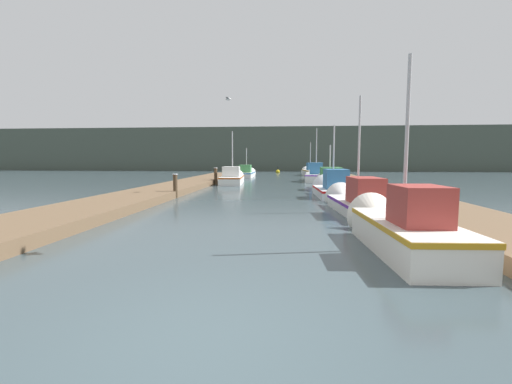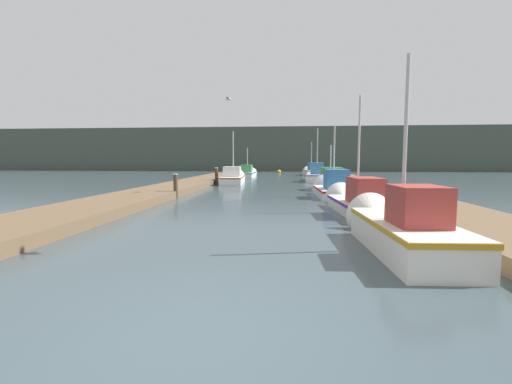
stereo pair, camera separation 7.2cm
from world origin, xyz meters
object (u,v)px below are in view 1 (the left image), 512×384
object	(u,v)px
fishing_boat_1	(356,201)
mooring_piling_0	(175,186)
fishing_boat_5	(316,175)
fishing_boat_2	(332,188)
fishing_boat_3	(329,181)
seagull_1	(228,99)
fishing_boat_6	(247,173)
fishing_boat_4	(233,178)
fishing_boat_7	(310,171)
fishing_boat_0	(400,227)
mooring_piling_1	(216,176)
channel_buoy	(278,172)

from	to	relation	value
fishing_boat_1	mooring_piling_0	world-z (taller)	fishing_boat_1
fishing_boat_1	fishing_boat_5	size ratio (longest dim) A/B	0.87
fishing_boat_2	fishing_boat_3	distance (m)	4.21
mooring_piling_0	fishing_boat_3	bearing A→B (deg)	36.62
seagull_1	fishing_boat_6	bearing A→B (deg)	9.01
fishing_boat_4	fishing_boat_7	bearing A→B (deg)	59.17
fishing_boat_5	seagull_1	size ratio (longest dim) A/B	11.19
fishing_boat_7	mooring_piling_0	bearing A→B (deg)	-113.26
fishing_boat_6	fishing_boat_2	bearing A→B (deg)	-69.51
fishing_boat_3	fishing_boat_5	distance (m)	8.13
fishing_boat_6	seagull_1	distance (m)	20.51
fishing_boat_1	fishing_boat_6	distance (m)	24.64
fishing_boat_0	mooring_piling_0	bearing A→B (deg)	129.46
fishing_boat_0	mooring_piling_1	xyz separation A→B (m)	(-7.91, 17.77, 0.19)
fishing_boat_0	channel_buoy	world-z (taller)	fishing_boat_0
fishing_boat_6	mooring_piling_0	world-z (taller)	fishing_boat_6
fishing_boat_2	fishing_boat_3	size ratio (longest dim) A/B	1.07
fishing_boat_5	seagull_1	bearing A→B (deg)	-106.57
fishing_boat_2	channel_buoy	distance (m)	28.91
fishing_boat_4	mooring_piling_1	xyz separation A→B (m)	(-1.05, -1.65, 0.22)
fishing_boat_4	fishing_boat_5	size ratio (longest dim) A/B	0.96
fishing_boat_1	fishing_boat_7	world-z (taller)	fishing_boat_1
fishing_boat_7	seagull_1	size ratio (longest dim) A/B	10.07
fishing_boat_4	mooring_piling_1	size ratio (longest dim) A/B	4.59
fishing_boat_4	fishing_boat_3	bearing A→B (deg)	-35.28
fishing_boat_6	mooring_piling_1	xyz separation A→B (m)	(-1.08, -11.19, 0.25)
seagull_1	mooring_piling_0	bearing A→B (deg)	98.24
fishing_boat_2	fishing_boat_6	xyz separation A→B (m)	(-6.72, 18.11, 0.01)
fishing_boat_2	mooring_piling_1	bearing A→B (deg)	136.13
fishing_boat_3	mooring_piling_0	size ratio (longest dim) A/B	3.72
fishing_boat_0	fishing_boat_4	size ratio (longest dim) A/B	0.78
fishing_boat_0	mooring_piling_0	size ratio (longest dim) A/B	3.81
fishing_boat_0	fishing_boat_6	world-z (taller)	fishing_boat_0
fishing_boat_1	mooring_piling_1	world-z (taller)	fishing_boat_1
fishing_boat_4	mooring_piling_0	world-z (taller)	fishing_boat_4
fishing_boat_4	fishing_boat_1	bearing A→B (deg)	-67.56
mooring_piling_1	fishing_boat_2	bearing A→B (deg)	-41.57
fishing_boat_0	fishing_boat_5	xyz separation A→B (m)	(0.07, 23.18, 0.02)
fishing_boat_1	fishing_boat_3	distance (m)	9.74
fishing_boat_1	fishing_boat_7	xyz separation A→B (m)	(0.09, 27.88, 0.09)
fishing_boat_0	fishing_boat_2	xyz separation A→B (m)	(-0.12, 10.86, -0.07)
fishing_boat_6	fishing_boat_7	xyz separation A→B (m)	(7.01, 4.23, 0.07)
channel_buoy	mooring_piling_1	bearing A→B (deg)	-100.75
mooring_piling_0	mooring_piling_1	distance (m)	8.93
fishing_boat_5	fishing_boat_6	world-z (taller)	fishing_boat_5
fishing_boat_3	fishing_boat_5	world-z (taller)	fishing_boat_5
fishing_boat_1	fishing_boat_4	distance (m)	15.72
mooring_piling_0	seagull_1	xyz separation A→B (m)	(2.69, 0.16, 4.25)
fishing_boat_6	fishing_boat_7	size ratio (longest dim) A/B	1.06
fishing_boat_4	channel_buoy	xyz separation A→B (m)	(3.08, 20.11, -0.27)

